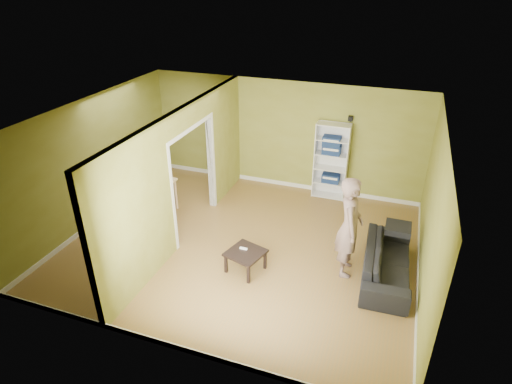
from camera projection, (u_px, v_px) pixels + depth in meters
room_shell at (242, 185)px, 7.77m from camera, size 6.50×6.50×6.50m
partition at (183, 176)px, 8.12m from camera, size 0.22×5.50×2.60m
wall_speaker at (351, 118)px, 9.29m from camera, size 0.10×0.10×0.10m
sofa at (388, 258)px, 7.36m from camera, size 2.03×0.94×0.76m
person at (350, 219)px, 7.16m from camera, size 0.88×0.74×2.15m
bookshelf at (331, 160)px, 9.78m from camera, size 0.75×0.33×1.79m
paper_box_navy_a at (331, 178)px, 9.92m from camera, size 0.40×0.26×0.20m
paper_box_navy_b at (332, 149)px, 9.61m from camera, size 0.41×0.27×0.21m
paper_box_navy_c at (332, 141)px, 9.52m from camera, size 0.40×0.26×0.20m
coffee_table at (246, 255)px, 7.51m from camera, size 0.60×0.60×0.40m
game_controller at (244, 248)px, 7.55m from camera, size 0.14×0.04×0.03m
dining_table at (144, 184)px, 9.23m from camera, size 1.19×0.79×0.74m
chair_left at (115, 186)px, 9.47m from camera, size 0.57×0.57×1.03m
chair_near at (130, 204)px, 8.84m from camera, size 0.43×0.43×0.93m
chair_far at (159, 180)px, 9.76m from camera, size 0.59×0.59×1.02m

